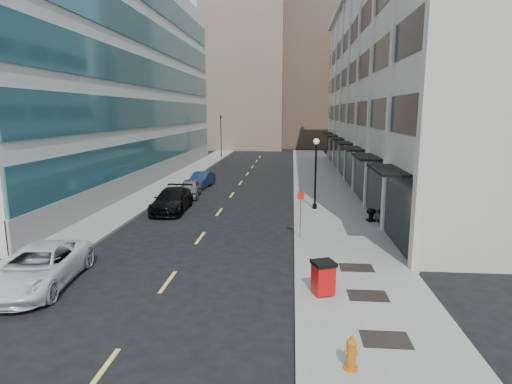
% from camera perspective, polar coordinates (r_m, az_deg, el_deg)
% --- Properties ---
extents(ground, '(160.00, 160.00, 0.00)m').
position_cam_1_polar(ground, '(15.88, -13.75, -14.31)').
color(ground, black).
rests_on(ground, ground).
extents(sidewalk_right, '(5.00, 80.00, 0.15)m').
position_cam_1_polar(sidewalk_right, '(34.34, 9.23, -0.47)').
color(sidewalk_right, gray).
rests_on(sidewalk_right, ground).
extents(sidewalk_left, '(3.00, 80.00, 0.15)m').
position_cam_1_polar(sidewalk_left, '(36.06, -13.53, -0.10)').
color(sidewalk_left, gray).
rests_on(sidewalk_left, ground).
extents(building_right, '(15.30, 46.50, 18.25)m').
position_cam_1_polar(building_right, '(42.43, 22.03, 13.10)').
color(building_right, '#B7AE9B').
rests_on(building_right, ground).
extents(building_left, '(16.14, 46.00, 20.00)m').
position_cam_1_polar(building_left, '(45.74, -22.90, 14.07)').
color(building_left, silver).
rests_on(building_left, ground).
extents(skyline_tan_near, '(14.00, 18.00, 28.00)m').
position_cam_1_polar(skyline_tan_near, '(82.41, -1.36, 15.79)').
color(skyline_tan_near, '#806754').
rests_on(skyline_tan_near, ground).
extents(skyline_brown, '(12.00, 16.00, 34.00)m').
position_cam_1_polar(skyline_brown, '(86.29, 7.27, 17.48)').
color(skyline_brown, brown).
rests_on(skyline_brown, ground).
extents(skyline_tan_far, '(12.00, 14.00, 22.00)m').
position_cam_1_polar(skyline_tan_far, '(93.62, -6.93, 13.26)').
color(skyline_tan_far, '#806754').
rests_on(skyline_tan_far, ground).
extents(skyline_stone, '(10.00, 14.00, 20.00)m').
position_cam_1_polar(skyline_stone, '(80.76, 14.61, 12.72)').
color(skyline_stone, '#B7AE9B').
rests_on(skyline_stone, ground).
extents(grate_near, '(1.40, 1.00, 0.01)m').
position_cam_1_polar(grate_near, '(13.57, 16.90, -18.29)').
color(grate_near, black).
rests_on(grate_near, sidewalk_right).
extents(grate_mid, '(1.40, 1.00, 0.01)m').
position_cam_1_polar(grate_mid, '(16.21, 14.68, -13.22)').
color(grate_mid, black).
rests_on(grate_mid, sidewalk_right).
extents(grate_far, '(1.40, 1.00, 0.01)m').
position_cam_1_polar(grate_far, '(18.77, 13.24, -9.79)').
color(grate_far, black).
rests_on(grate_far, sidewalk_right).
extents(road_centerline, '(0.15, 68.20, 0.01)m').
position_cam_1_polar(road_centerline, '(31.68, -4.01, -1.42)').
color(road_centerline, '#D8CC4C').
rests_on(road_centerline, ground).
extents(traffic_signal, '(0.66, 0.66, 6.98)m').
position_cam_1_polar(traffic_signal, '(62.47, -4.72, 9.79)').
color(traffic_signal, black).
rests_on(traffic_signal, ground).
extents(car_white_van, '(3.11, 5.76, 1.53)m').
position_cam_1_polar(car_white_van, '(18.58, -27.04, -8.92)').
color(car_white_van, silver).
rests_on(car_white_van, ground).
extents(car_black_pickup, '(2.27, 5.29, 1.52)m').
position_cam_1_polar(car_black_pickup, '(29.34, -11.14, -1.07)').
color(car_black_pickup, black).
rests_on(car_black_pickup, ground).
extents(car_silver_sedan, '(2.01, 4.16, 1.37)m').
position_cam_1_polar(car_silver_sedan, '(34.08, -8.84, 0.49)').
color(car_silver_sedan, gray).
rests_on(car_silver_sedan, ground).
extents(car_blue_sedan, '(1.92, 4.20, 1.33)m').
position_cam_1_polar(car_blue_sedan, '(38.29, -7.30, 1.62)').
color(car_blue_sedan, '#14294E').
rests_on(car_blue_sedan, ground).
extents(fire_hydrant, '(0.36, 0.36, 0.90)m').
position_cam_1_polar(fire_hydrant, '(11.85, 12.57, -20.24)').
color(fire_hydrant, '#CC690E').
rests_on(fire_hydrant, sidewalk_right).
extents(trash_bin, '(0.98, 0.98, 1.24)m').
position_cam_1_polar(trash_bin, '(15.76, 8.95, -11.08)').
color(trash_bin, '#BD0C0C').
rests_on(trash_bin, sidewalk_right).
extents(lamppost, '(0.40, 0.40, 4.86)m').
position_cam_1_polar(lamppost, '(28.79, 7.96, 3.33)').
color(lamppost, black).
rests_on(lamppost, sidewalk_right).
extents(sign_post, '(0.31, 0.08, 2.65)m').
position_cam_1_polar(sign_post, '(22.06, 5.97, -1.93)').
color(sign_post, slate).
rests_on(sign_post, sidewalk_right).
extents(urn_planter, '(0.57, 0.57, 0.80)m').
position_cam_1_polar(urn_planter, '(26.53, 15.11, -2.76)').
color(urn_planter, black).
rests_on(urn_planter, sidewalk_right).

